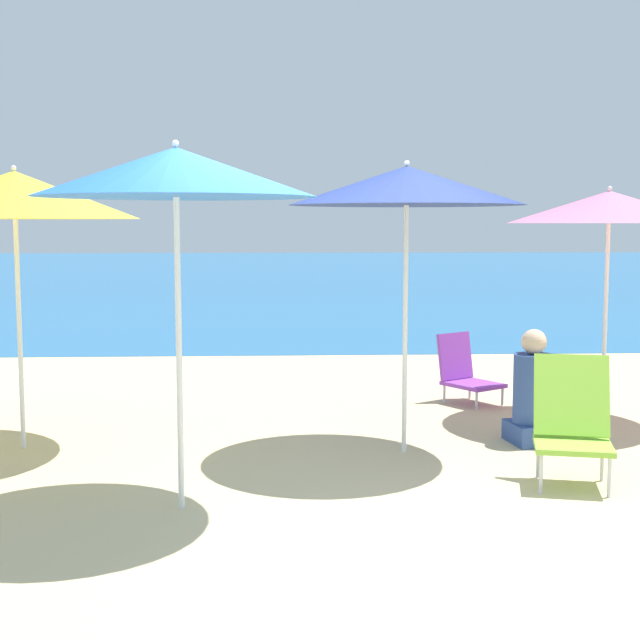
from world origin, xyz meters
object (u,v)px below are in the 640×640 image
at_px(person_seated_near, 533,396).
at_px(beach_chair_purple, 465,371).
at_px(beach_umbrella_navy, 407,186).
at_px(beach_umbrella_pink, 609,207).
at_px(beach_chair_lime, 572,419).
at_px(beach_umbrella_blue, 176,173).
at_px(beach_umbrella_yellow, 15,195).

bearing_deg(person_seated_near, beach_chair_purple, 88.04).
height_order(beach_umbrella_navy, beach_umbrella_pink, beach_umbrella_navy).
bearing_deg(beach_chair_lime, beach_chair_purple, 106.70).
height_order(beach_umbrella_pink, beach_chair_purple, beach_umbrella_pink).
relative_size(beach_umbrella_blue, beach_chair_lime, 2.63).
distance_m(beach_umbrella_navy, beach_umbrella_yellow, 2.90).
bearing_deg(beach_umbrella_navy, beach_umbrella_blue, -140.47).
relative_size(beach_umbrella_pink, beach_chair_lime, 2.44).
bearing_deg(person_seated_near, beach_chair_lime, -101.18).
relative_size(beach_umbrella_navy, beach_umbrella_pink, 1.07).
xyz_separation_m(beach_umbrella_yellow, beach_umbrella_blue, (1.36, -1.51, 0.08)).
height_order(beach_umbrella_navy, beach_chair_purple, beach_umbrella_navy).
height_order(beach_umbrella_navy, person_seated_near, beach_umbrella_navy).
height_order(beach_umbrella_blue, beach_chair_lime, beach_umbrella_blue).
height_order(beach_umbrella_blue, person_seated_near, beach_umbrella_blue).
height_order(beach_chair_purple, person_seated_near, person_seated_near).
bearing_deg(beach_umbrella_blue, beach_umbrella_navy, 39.53).
distance_m(beach_umbrella_yellow, beach_chair_lime, 4.30).
bearing_deg(beach_umbrella_blue, beach_chair_lime, 9.68).
bearing_deg(beach_umbrella_navy, beach_umbrella_yellow, 174.93).
distance_m(beach_umbrella_yellow, beach_chair_purple, 4.36).
relative_size(beach_umbrella_blue, person_seated_near, 2.44).
bearing_deg(person_seated_near, beach_umbrella_yellow, 170.73).
bearing_deg(beach_chair_lime, beach_umbrella_navy, 153.62).
bearing_deg(beach_umbrella_navy, beach_umbrella_pink, 28.65).
xyz_separation_m(beach_umbrella_pink, person_seated_near, (-0.85, -0.80, -1.47)).
bearing_deg(beach_chair_purple, beach_umbrella_yellow, 169.71).
xyz_separation_m(beach_umbrella_navy, beach_umbrella_pink, (1.89, 1.03, -0.13)).
relative_size(beach_umbrella_yellow, beach_umbrella_pink, 1.06).
bearing_deg(beach_umbrella_yellow, person_seated_near, -0.37).
height_order(beach_umbrella_navy, beach_chair_lime, beach_umbrella_navy).
distance_m(beach_umbrella_pink, beach_chair_purple, 2.03).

